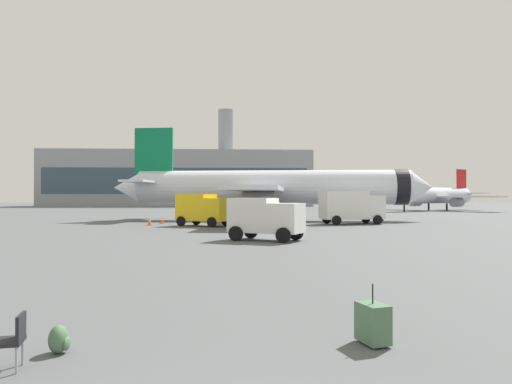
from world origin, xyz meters
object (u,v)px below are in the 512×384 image
(cargo_van, at_px, (265,217))
(safety_cone_far, at_px, (162,220))
(airplane_taxiing, at_px, (434,196))
(fuel_truck, at_px, (351,206))
(gate_chair, at_px, (12,338))
(traveller_backpack, at_px, (59,340))
(service_truck, at_px, (203,208))
(rolling_suitcase, at_px, (373,323))
(airplane_at_gate, at_px, (270,188))
(safety_cone_near, at_px, (330,214))
(safety_cone_mid, at_px, (150,222))

(cargo_van, distance_m, safety_cone_far, 20.99)
(airplane_taxiing, relative_size, fuel_truck, 3.82)
(safety_cone_far, xyz_separation_m, gate_chair, (3.26, -40.56, 0.18))
(traveller_backpack, bearing_deg, airplane_taxiing, 62.55)
(service_truck, height_order, cargo_van, service_truck)
(fuel_truck, height_order, traveller_backpack, fuel_truck)
(safety_cone_far, xyz_separation_m, traveller_backpack, (3.71, -39.79, -0.09))
(gate_chair, bearing_deg, rolling_suitcase, 8.99)
(airplane_at_gate, distance_m, rolling_suitcase, 44.86)
(cargo_van, height_order, rolling_suitcase, cargo_van)
(safety_cone_near, bearing_deg, traveller_backpack, -106.84)
(fuel_truck, distance_m, safety_cone_far, 18.67)
(cargo_van, bearing_deg, gate_chair, -104.52)
(gate_chair, bearing_deg, fuel_truck, 68.36)
(airplane_at_gate, distance_m, safety_cone_mid, 14.86)
(airplane_at_gate, bearing_deg, gate_chair, -99.88)
(traveller_backpack, bearing_deg, safety_cone_near, 73.16)
(cargo_van, bearing_deg, rolling_suitcase, -88.90)
(fuel_truck, relative_size, safety_cone_mid, 9.65)
(airplane_taxiing, height_order, safety_cone_mid, airplane_taxiing)
(airplane_taxiing, bearing_deg, safety_cone_far, -138.60)
(airplane_at_gate, bearing_deg, traveller_backpack, -99.48)
(rolling_suitcase, bearing_deg, traveller_backpack, -178.18)
(service_truck, distance_m, cargo_van, 15.19)
(airplane_at_gate, relative_size, airplane_taxiing, 1.48)
(cargo_van, height_order, safety_cone_mid, cargo_van)
(airplane_taxiing, relative_size, service_truck, 4.63)
(airplane_at_gate, xyz_separation_m, service_truck, (-6.90, -9.60, -2.05))
(cargo_van, relative_size, gate_chair, 5.61)
(airplane_taxiing, height_order, rolling_suitcase, airplane_taxiing)
(rolling_suitcase, bearing_deg, service_truck, 98.00)
(safety_cone_mid, xyz_separation_m, traveller_backpack, (4.44, -36.68, -0.09))
(service_truck, distance_m, safety_cone_mid, 5.37)
(airplane_taxiing, relative_size, safety_cone_mid, 36.90)
(cargo_van, height_order, safety_cone_near, cargo_van)
(safety_cone_near, relative_size, gate_chair, 0.89)
(airplane_at_gate, height_order, cargo_van, airplane_at_gate)
(airplane_at_gate, relative_size, service_truck, 6.84)
(safety_cone_near, xyz_separation_m, safety_cone_far, (-19.62, -12.76, -0.06))
(service_truck, distance_m, safety_cone_near, 23.12)
(airplane_taxiing, bearing_deg, airplane_at_gate, -134.33)
(airplane_at_gate, height_order, fuel_truck, airplane_at_gate)
(airplane_at_gate, xyz_separation_m, safety_cone_far, (-11.21, -5.09, -3.34))
(airplane_taxiing, relative_size, cargo_van, 5.01)
(fuel_truck, distance_m, traveller_backpack, 40.45)
(airplane_at_gate, relative_size, safety_cone_near, 46.65)
(safety_cone_near, height_order, safety_cone_mid, safety_cone_near)
(fuel_truck, bearing_deg, cargo_van, -119.80)
(fuel_truck, xyz_separation_m, traveller_backpack, (-14.78, -37.63, -1.54))
(gate_chair, bearing_deg, safety_cone_mid, 96.07)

